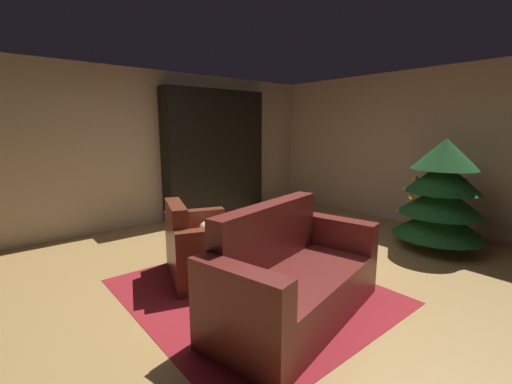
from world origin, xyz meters
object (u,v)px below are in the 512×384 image
object	(u,v)px
book_stack_on_table	(252,252)
armchair_red	(200,249)
bookshelf_unit	(221,153)
coffee_table	(254,260)
couch_red	(292,279)
bottle_on_table	(271,242)
decorated_tree	(441,194)

from	to	relation	value
book_stack_on_table	armchair_red	bearing A→B (deg)	-167.89
bookshelf_unit	book_stack_on_table	distance (m)	3.35
bookshelf_unit	armchair_red	bearing A→B (deg)	-39.04
bookshelf_unit	coffee_table	bearing A→B (deg)	-28.84
coffee_table	book_stack_on_table	bearing A→B (deg)	159.58
bookshelf_unit	coffee_table	distance (m)	3.41
armchair_red	bookshelf_unit	bearing A→B (deg)	140.96
armchair_red	coffee_table	distance (m)	0.78
armchair_red	book_stack_on_table	size ratio (longest dim) A/B	5.29
bookshelf_unit	couch_red	size ratio (longest dim) A/B	1.22
couch_red	coffee_table	world-z (taller)	couch_red
armchair_red	book_stack_on_table	xyz separation A→B (m)	(0.72, 0.15, 0.14)
coffee_table	bottle_on_table	world-z (taller)	bottle_on_table
bottle_on_table	couch_red	bearing A→B (deg)	-17.23
couch_red	coffee_table	distance (m)	0.46
armchair_red	coffee_table	world-z (taller)	armchair_red
book_stack_on_table	decorated_tree	world-z (taller)	decorated_tree
couch_red	book_stack_on_table	size ratio (longest dim) A/B	8.68
decorated_tree	armchair_red	bearing A→B (deg)	-114.01
bottle_on_table	armchair_red	bearing A→B (deg)	-157.84
couch_red	book_stack_on_table	xyz separation A→B (m)	(-0.50, -0.04, 0.12)
bookshelf_unit	couch_red	world-z (taller)	bookshelf_unit
bookshelf_unit	decorated_tree	world-z (taller)	bookshelf_unit
bottle_on_table	book_stack_on_table	bearing A→B (deg)	-114.89
bookshelf_unit	bottle_on_table	distance (m)	3.33
armchair_red	decorated_tree	bearing A→B (deg)	65.99
bookshelf_unit	armchair_red	world-z (taller)	bookshelf_unit
armchair_red	couch_red	distance (m)	1.23
bookshelf_unit	decorated_tree	bearing A→B (deg)	19.02
coffee_table	decorated_tree	bearing A→B (deg)	78.93
couch_red	coffee_table	bearing A→B (deg)	-172.93
couch_red	bookshelf_unit	bearing A→B (deg)	155.34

